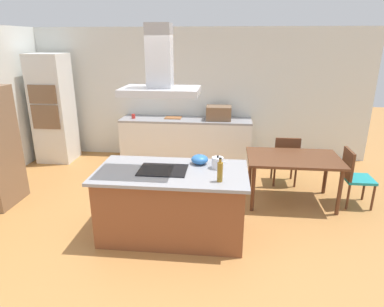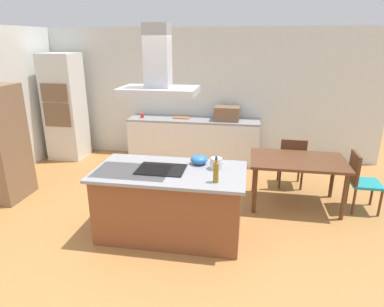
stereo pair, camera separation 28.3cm
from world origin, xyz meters
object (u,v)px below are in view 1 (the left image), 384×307
Objects in this scene: olive_oil_bottle at (220,172)px; coffee_mug_red at (133,116)px; wall_oven_stack at (53,109)px; tea_kettle at (218,163)px; cutting_board at (173,118)px; dining_table at (293,162)px; mixing_bowl at (200,159)px; chair_facing_back_wall at (285,157)px; chair_at_right_end at (354,174)px; cooktop at (163,170)px; countertop_microwave at (219,113)px; range_hood at (160,72)px.

olive_oil_bottle is 3.23× the size of coffee_mug_red.
tea_kettle is at bearing -35.72° from wall_oven_stack.
cutting_board is 2.82m from dining_table.
mixing_bowl is 0.25× the size of chair_facing_back_wall.
wall_oven_stack is 2.47× the size of chair_at_right_end.
cutting_board is at bearing 152.10° from chair_facing_back_wall.
chair_facing_back_wall is (4.61, -0.86, -0.59)m from wall_oven_stack.
countertop_microwave is (0.62, 2.88, 0.13)m from cooktop.
countertop_microwave is at bearing 86.12° from mixing_bowl.
tea_kettle is at bearing -139.42° from dining_table.
cutting_board is 0.38× the size of chair_facing_back_wall.
cooktop is 3.85m from wall_oven_stack.
tea_kettle is at bearing -154.60° from chair_at_right_end.
dining_table is at bearing 31.34° from mixing_bowl.
cooktop is 2.06× the size of olive_oil_bottle.
coffee_mug_red reaches higher than cooktop.
cutting_board is (-0.95, 0.05, -0.13)m from countertop_microwave.
cooktop is at bearing -102.06° from countertop_microwave.
coffee_mug_red is 3.25m from range_hood.
chair_facing_back_wall is at bearing 61.87° from olive_oil_bottle.
wall_oven_stack is 4.73m from chair_facing_back_wall.
dining_table is at bearing 31.72° from range_hood.
dining_table is 1.57× the size of chair_facing_back_wall.
dining_table is at bearing -29.67° from coffee_mug_red.
olive_oil_bottle is at bearing -63.36° from mixing_bowl.
range_hood reaches higher than wall_oven_stack.
tea_kettle is at bearing -124.77° from chair_facing_back_wall.
cutting_board is 2.47m from chair_facing_back_wall.
chair_at_right_end is (3.88, -1.69, -0.44)m from coffee_mug_red.
coffee_mug_red is 0.10× the size of range_hood.
range_hood is at bearing -167.61° from tea_kettle.
coffee_mug_red is 0.10× the size of chair_at_right_end.
range_hood is (-0.44, -0.28, 1.14)m from mixing_bowl.
coffee_mug_red is (-1.77, -0.06, -0.09)m from countertop_microwave.
cooktop reaches higher than dining_table.
cooktop is 1.76× the size of cutting_board.
mixing_bowl is at bearing -148.66° from dining_table.
cooktop is 0.67× the size of chair_at_right_end.
wall_oven_stack is at bearing -173.41° from cutting_board.
range_hood is at bearing -157.64° from chair_at_right_end.
countertop_microwave is (0.18, 2.60, 0.08)m from mixing_bowl.
cooktop is 1.20m from range_hood.
cooktop is 0.67× the size of chair_facing_back_wall.
countertop_microwave is 0.56× the size of chair_facing_back_wall.
chair_at_right_end is (0.92, -0.67, 0.00)m from chair_facing_back_wall.
coffee_mug_red is 3.43m from dining_table.
wall_oven_stack reaches higher than dining_table.
tea_kettle is 0.28m from mixing_bowl.
coffee_mug_red is at bearing 160.93° from chair_facing_back_wall.
cooktop is 2.95m from countertop_microwave.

